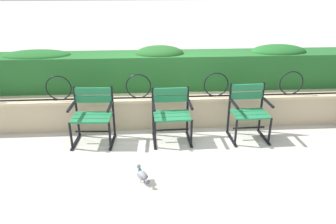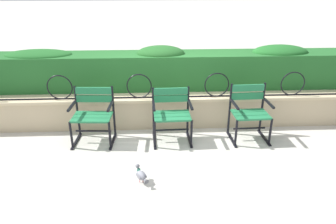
{
  "view_description": "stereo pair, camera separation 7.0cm",
  "coord_description": "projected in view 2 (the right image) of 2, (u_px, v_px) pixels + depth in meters",
  "views": [
    {
      "loc": [
        -0.29,
        -4.29,
        2.45
      ],
      "look_at": [
        0.0,
        0.08,
        0.55
      ],
      "focal_mm": 33.91,
      "sensor_mm": 36.0,
      "label": 1
    },
    {
      "loc": [
        -0.22,
        -4.29,
        2.45
      ],
      "look_at": [
        0.0,
        0.08,
        0.55
      ],
      "focal_mm": 33.91,
      "sensor_mm": 36.0,
      "label": 2
    }
  ],
  "objects": [
    {
      "name": "stone_wall",
      "position": [
        166.0,
        110.0,
        5.52
      ],
      "size": [
        7.6,
        0.41,
        0.55
      ],
      "color": "tan",
      "rests_on": "ground"
    },
    {
      "name": "ground_plane",
      "position": [
        168.0,
        146.0,
        4.92
      ],
      "size": [
        60.0,
        60.0,
        0.0
      ],
      "primitive_type": "plane",
      "color": "#BCB7AD"
    },
    {
      "name": "park_chair_left",
      "position": [
        93.0,
        113.0,
        4.93
      ],
      "size": [
        0.65,
        0.56,
        0.86
      ],
      "color": "#237547",
      "rests_on": "ground"
    },
    {
      "name": "park_chair_centre",
      "position": [
        172.0,
        113.0,
        4.97
      ],
      "size": [
        0.62,
        0.54,
        0.83
      ],
      "color": "#237547",
      "rests_on": "ground"
    },
    {
      "name": "iron_arch_fence",
      "position": [
        144.0,
        88.0,
        5.26
      ],
      "size": [
        7.06,
        0.02,
        0.42
      ],
      "color": "black",
      "rests_on": "stone_wall"
    },
    {
      "name": "pigeon_near_chairs",
      "position": [
        141.0,
        175.0,
        4.03
      ],
      "size": [
        0.19,
        0.27,
        0.22
      ],
      "color": "gray",
      "rests_on": "ground"
    },
    {
      "name": "park_chair_right",
      "position": [
        249.0,
        111.0,
        5.02
      ],
      "size": [
        0.6,
        0.54,
        0.87
      ],
      "color": "#237547",
      "rests_on": "ground"
    },
    {
      "name": "hedge_row",
      "position": [
        166.0,
        68.0,
        5.72
      ],
      "size": [
        7.45,
        0.63,
        0.76
      ],
      "color": "#236028",
      "rests_on": "stone_wall"
    }
  ]
}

